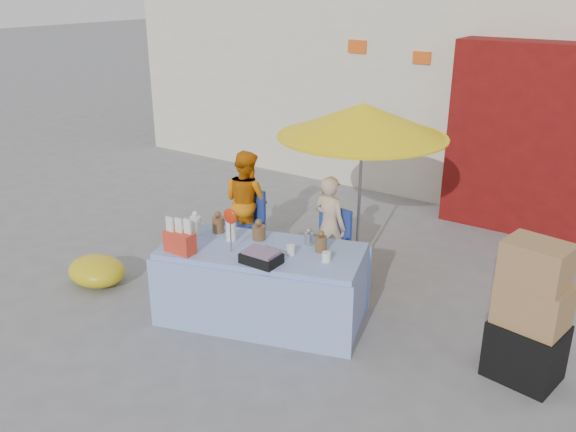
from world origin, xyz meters
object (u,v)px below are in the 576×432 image
Objects in this scene: chair_left at (241,235)px; vendor_beige at (330,226)px; umbrella at (363,121)px; market_table at (262,283)px; box_stack at (530,318)px; chair_right at (323,258)px; vendor_orange at (246,201)px.

vendor_beige reaches higher than chair_left.
umbrella is (0.30, 0.15, 1.27)m from vendor_beige.
box_stack is (2.54, 0.51, 0.20)m from market_table.
chair_right is 2.61m from box_stack.
chair_right is at bearing 9.75° from chair_left.
vendor_beige is 2.62m from box_stack.
market_table is 1.31m from vendor_beige.
vendor_beige is 0.59× the size of umbrella.
vendor_orange is 0.64× the size of umbrella.
chair_left is at bearing 15.91° from vendor_beige.
box_stack is at bearing -6.38° from market_table.
vendor_beige is (0.03, 1.30, 0.21)m from market_table.
market_table is 2.10m from umbrella.
chair_right is (0.04, 1.16, -0.16)m from market_table.
box_stack is at bearing -23.14° from umbrella.
market_table is at bearing -168.70° from box_stack.
vendor_orange is (-1.25, 0.13, 0.42)m from chair_right.
market_table is 1.73× the size of box_stack.
vendor_beige is (-0.00, 0.13, 0.36)m from chair_right.
chair_left is at bearing 118.51° from market_table.
vendor_beige is at bearing 162.46° from box_stack.
vendor_orange is 1.98m from umbrella.
market_table is 1.70× the size of vendor_orange.
umbrella reaches higher than market_table.
vendor_orange reaches higher than chair_right.
umbrella reaches higher than chair_left.
chair_right is at bearing 100.89° from vendor_beige.
box_stack is at bearing 177.85° from vendor_orange.
chair_right is at bearing 70.47° from market_table.
vendor_beige is (1.25, 0.00, -0.05)m from vendor_orange.
chair_left is at bearing 170.07° from box_stack.
market_table reaches higher than chair_left.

